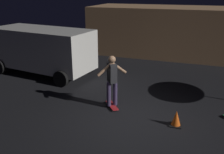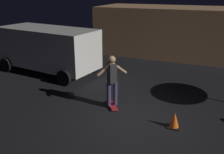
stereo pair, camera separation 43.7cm
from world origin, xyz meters
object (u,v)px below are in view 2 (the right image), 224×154
object	(u,v)px
parked_van	(48,48)
skater	(112,77)
traffic_cone	(174,121)
skateboard_ridden	(112,105)

from	to	relation	value
parked_van	skater	distance (m)	4.71
parked_van	traffic_cone	distance (m)	6.90
parked_van	traffic_cone	xyz separation A→B (m)	(6.24, -2.80, -0.95)
parked_van	traffic_cone	bearing A→B (deg)	-24.15
skater	traffic_cone	world-z (taller)	skater
parked_van	skater	bearing A→B (deg)	-29.00
skateboard_ridden	skater	bearing A→B (deg)	63.43
parked_van	skateboard_ridden	xyz separation A→B (m)	(4.12, -2.28, -1.11)
skateboard_ridden	traffic_cone	size ratio (longest dim) A/B	1.59
traffic_cone	parked_van	bearing A→B (deg)	155.85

